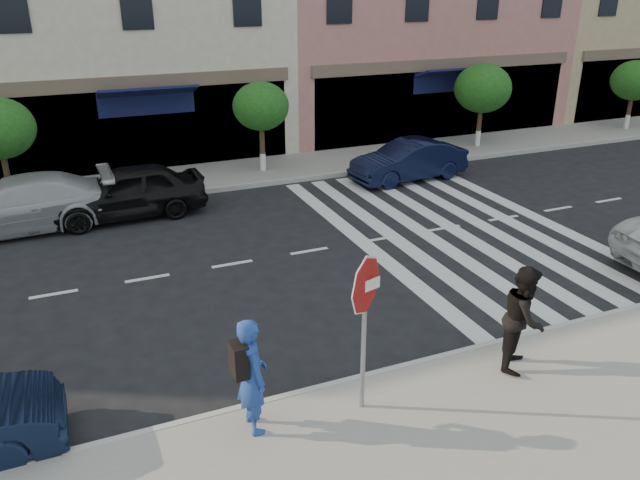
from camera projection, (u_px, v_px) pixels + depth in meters
The scene contains 12 objects.
ground at pixel (290, 348), 11.59m from camera, with size 120.00×120.00×0.00m, color black.
sidewalk_far at pixel (176, 181), 20.90m from camera, with size 60.00×3.00×0.15m, color gray.
building_centre at pixel (120, 2), 23.71m from camera, with size 11.00×9.00×11.00m, color beige.
street_tree_c at pixel (261, 107), 20.92m from camera, with size 1.90×1.90×3.04m.
street_tree_ea at pixel (483, 89), 24.12m from camera, with size 2.20×2.20×3.19m.
street_tree_eb at pixel (635, 81), 27.05m from camera, with size 2.00×2.00×2.94m.
stop_sign at pixel (365, 301), 9.04m from camera, with size 0.89×0.28×2.60m.
photographer at pixel (252, 375), 8.99m from camera, with size 0.67×0.44×1.84m, color #204094.
walker at pixel (524, 318), 10.47m from camera, with size 0.91×0.71×1.87m, color black.
car_far_left at pixel (17, 205), 16.71m from camera, with size 2.05×5.04×1.46m, color #AAABB0.
car_far_mid at pixel (126, 192), 17.68m from camera, with size 1.78×4.42×1.50m, color black.
car_far_right at pixel (409, 161), 21.01m from camera, with size 1.41×4.04×1.33m, color black.
Camera 1 is at (-3.32, -9.34, 6.36)m, focal length 35.00 mm.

